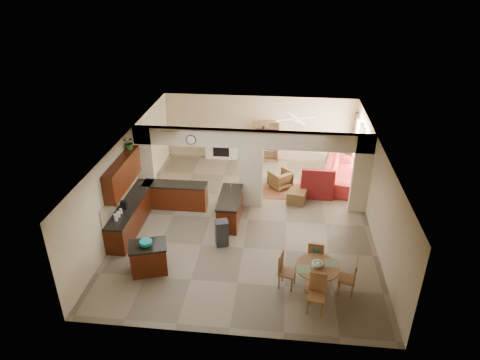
# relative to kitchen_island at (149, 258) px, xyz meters

# --- Properties ---
(floor) EXTENTS (10.00, 10.00, 0.00)m
(floor) POSITION_rel_kitchen_island_xyz_m (2.49, 2.94, -0.44)
(floor) COLOR #766952
(floor) RESTS_ON ground
(ceiling) EXTENTS (10.00, 10.00, 0.00)m
(ceiling) POSITION_rel_kitchen_island_xyz_m (2.49, 2.94, 2.36)
(ceiling) COLOR white
(ceiling) RESTS_ON wall_back
(wall_back) EXTENTS (8.00, 0.00, 8.00)m
(wall_back) POSITION_rel_kitchen_island_xyz_m (2.49, 7.94, 0.96)
(wall_back) COLOR #CAB394
(wall_back) RESTS_ON floor
(wall_front) EXTENTS (8.00, 0.00, 8.00)m
(wall_front) POSITION_rel_kitchen_island_xyz_m (2.49, -2.06, 0.96)
(wall_front) COLOR #CAB394
(wall_front) RESTS_ON floor
(wall_left) EXTENTS (0.00, 10.00, 10.00)m
(wall_left) POSITION_rel_kitchen_island_xyz_m (-1.51, 2.94, 0.96)
(wall_left) COLOR #CAB394
(wall_left) RESTS_ON floor
(wall_right) EXTENTS (0.00, 10.00, 10.00)m
(wall_right) POSITION_rel_kitchen_island_xyz_m (6.49, 2.94, 0.96)
(wall_right) COLOR #CAB394
(wall_right) RESTS_ON floor
(partition_left_pier) EXTENTS (0.60, 0.25, 2.80)m
(partition_left_pier) POSITION_rel_kitchen_island_xyz_m (-1.21, 3.94, 0.96)
(partition_left_pier) COLOR #CAB394
(partition_left_pier) RESTS_ON floor
(partition_center_pier) EXTENTS (0.80, 0.25, 2.20)m
(partition_center_pier) POSITION_rel_kitchen_island_xyz_m (2.49, 3.94, 0.66)
(partition_center_pier) COLOR #CAB394
(partition_center_pier) RESTS_ON floor
(partition_right_pier) EXTENTS (0.60, 0.25, 2.80)m
(partition_right_pier) POSITION_rel_kitchen_island_xyz_m (6.19, 3.94, 0.96)
(partition_right_pier) COLOR #CAB394
(partition_right_pier) RESTS_ON floor
(partition_header) EXTENTS (8.00, 0.25, 0.60)m
(partition_header) POSITION_rel_kitchen_island_xyz_m (2.49, 3.94, 2.06)
(partition_header) COLOR #CAB394
(partition_header) RESTS_ON partition_center_pier
(kitchen_counter) EXTENTS (2.52, 3.29, 1.48)m
(kitchen_counter) POSITION_rel_kitchen_island_xyz_m (-0.77, 2.69, 0.02)
(kitchen_counter) COLOR #3A0B06
(kitchen_counter) RESTS_ON floor
(upper_cabinets) EXTENTS (0.35, 2.40, 0.90)m
(upper_cabinets) POSITION_rel_kitchen_island_xyz_m (-1.33, 2.14, 1.48)
(upper_cabinets) COLOR #3A0B06
(upper_cabinets) RESTS_ON wall_left
(peninsula) EXTENTS (0.70, 1.85, 0.91)m
(peninsula) POSITION_rel_kitchen_island_xyz_m (1.89, 2.83, 0.02)
(peninsula) COLOR #3A0B06
(peninsula) RESTS_ON floor
(wall_clock) EXTENTS (0.34, 0.03, 0.34)m
(wall_clock) POSITION_rel_kitchen_island_xyz_m (0.49, 3.79, 2.01)
(wall_clock) COLOR #4C3419
(wall_clock) RESTS_ON partition_header
(rug) EXTENTS (1.60, 1.30, 0.01)m
(rug) POSITION_rel_kitchen_island_xyz_m (3.69, 5.04, -0.44)
(rug) COLOR brown
(rug) RESTS_ON floor
(fireplace) EXTENTS (1.60, 0.35, 1.20)m
(fireplace) POSITION_rel_kitchen_island_xyz_m (0.89, 7.77, 0.17)
(fireplace) COLOR white
(fireplace) RESTS_ON floor
(shelving_unit) EXTENTS (1.00, 0.32, 1.80)m
(shelving_unit) POSITION_rel_kitchen_island_xyz_m (2.84, 7.76, 0.46)
(shelving_unit) COLOR #915B32
(shelving_unit) RESTS_ON floor
(window_a) EXTENTS (0.02, 0.90, 1.90)m
(window_a) POSITION_rel_kitchen_island_xyz_m (6.46, 5.24, 0.76)
(window_a) COLOR white
(window_a) RESTS_ON wall_right
(window_b) EXTENTS (0.02, 0.90, 1.90)m
(window_b) POSITION_rel_kitchen_island_xyz_m (6.46, 6.94, 0.76)
(window_b) COLOR white
(window_b) RESTS_ON wall_right
(glazed_door) EXTENTS (0.02, 0.70, 2.10)m
(glazed_door) POSITION_rel_kitchen_island_xyz_m (6.46, 6.09, 0.61)
(glazed_door) COLOR white
(glazed_door) RESTS_ON wall_right
(drape_a_left) EXTENTS (0.10, 0.28, 2.30)m
(drape_a_left) POSITION_rel_kitchen_island_xyz_m (6.42, 4.64, 0.76)
(drape_a_left) COLOR #3E1E19
(drape_a_left) RESTS_ON wall_right
(drape_a_right) EXTENTS (0.10, 0.28, 2.30)m
(drape_a_right) POSITION_rel_kitchen_island_xyz_m (6.42, 5.84, 0.76)
(drape_a_right) COLOR #3E1E19
(drape_a_right) RESTS_ON wall_right
(drape_b_left) EXTENTS (0.10, 0.28, 2.30)m
(drape_b_left) POSITION_rel_kitchen_island_xyz_m (6.42, 6.34, 0.76)
(drape_b_left) COLOR #3E1E19
(drape_b_left) RESTS_ON wall_right
(drape_b_right) EXTENTS (0.10, 0.28, 2.30)m
(drape_b_right) POSITION_rel_kitchen_island_xyz_m (6.42, 7.54, 0.76)
(drape_b_right) COLOR #3E1E19
(drape_b_right) RESTS_ON wall_right
(ceiling_fan) EXTENTS (1.00, 1.00, 0.10)m
(ceiling_fan) POSITION_rel_kitchen_island_xyz_m (3.99, 5.94, 2.12)
(ceiling_fan) COLOR white
(ceiling_fan) RESTS_ON ceiling
(kitchen_island) EXTENTS (1.18, 1.00, 0.88)m
(kitchen_island) POSITION_rel_kitchen_island_xyz_m (0.00, 0.00, 0.00)
(kitchen_island) COLOR #3A0B06
(kitchen_island) RESTS_ON floor
(teal_bowl) EXTENTS (0.34, 0.34, 0.16)m
(teal_bowl) POSITION_rel_kitchen_island_xyz_m (-0.02, -0.05, 0.52)
(teal_bowl) COLOR teal
(teal_bowl) RESTS_ON kitchen_island
(trash_can) EXTENTS (0.45, 0.41, 0.78)m
(trash_can) POSITION_rel_kitchen_island_xyz_m (1.83, 1.43, -0.05)
(trash_can) COLOR #29292B
(trash_can) RESTS_ON floor
(dining_table) EXTENTS (1.15, 1.15, 0.78)m
(dining_table) POSITION_rel_kitchen_island_xyz_m (4.57, -0.31, 0.07)
(dining_table) COLOR #915B32
(dining_table) RESTS_ON floor
(fruit_bowl) EXTENTS (0.29, 0.29, 0.15)m
(fruit_bowl) POSITION_rel_kitchen_island_xyz_m (4.55, -0.32, 0.42)
(fruit_bowl) COLOR #72A723
(fruit_bowl) RESTS_ON dining_table
(sofa) EXTENTS (3.02, 1.65, 0.83)m
(sofa) POSITION_rel_kitchen_island_xyz_m (5.79, 6.03, -0.02)
(sofa) COLOR maroon
(sofa) RESTS_ON floor
(chaise) EXTENTS (1.20, 0.99, 0.47)m
(chaise) POSITION_rel_kitchen_island_xyz_m (4.84, 4.97, -0.21)
(chaise) COLOR maroon
(chaise) RESTS_ON floor
(armchair) EXTENTS (1.03, 1.03, 0.67)m
(armchair) POSITION_rel_kitchen_island_xyz_m (3.50, 5.36, -0.10)
(armchair) COLOR maroon
(armchair) RESTS_ON floor
(ottoman) EXTENTS (0.72, 0.72, 0.44)m
(ottoman) POSITION_rel_kitchen_island_xyz_m (4.12, 4.28, -0.22)
(ottoman) COLOR maroon
(ottoman) RESTS_ON floor
(plant) EXTENTS (0.49, 0.46, 0.44)m
(plant) POSITION_rel_kitchen_island_xyz_m (-1.33, 2.99, 2.15)
(plant) COLOR #255516
(plant) RESTS_ON upper_cabinets
(chair_north) EXTENTS (0.47, 0.47, 1.02)m
(chair_north) POSITION_rel_kitchen_island_xyz_m (4.57, 0.42, 0.11)
(chair_north) COLOR #915B32
(chair_north) RESTS_ON floor
(chair_east) EXTENTS (0.50, 0.50, 1.02)m
(chair_east) POSITION_rel_kitchen_island_xyz_m (5.43, -0.34, 0.11)
(chair_east) COLOR #915B32
(chair_east) RESTS_ON floor
(chair_south) EXTENTS (0.49, 0.49, 1.02)m
(chair_south) POSITION_rel_kitchen_island_xyz_m (4.54, -0.98, 0.11)
(chair_south) COLOR #915B32
(chair_south) RESTS_ON floor
(chair_west) EXTENTS (0.51, 0.51, 1.02)m
(chair_west) POSITION_rel_kitchen_island_xyz_m (3.73, -0.21, 0.11)
(chair_west) COLOR #915B32
(chair_west) RESTS_ON floor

